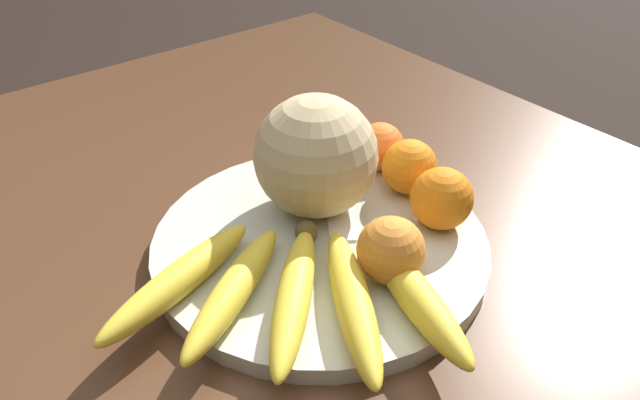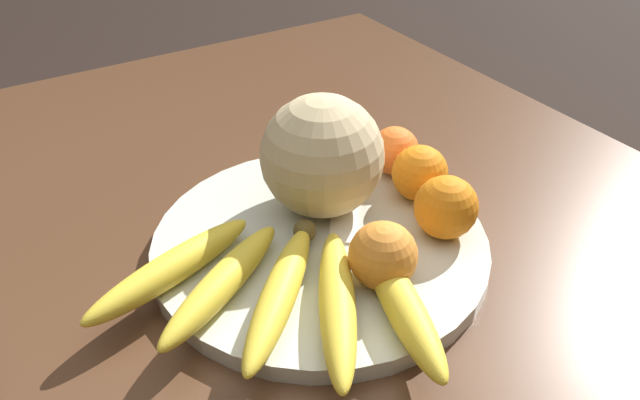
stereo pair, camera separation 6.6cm
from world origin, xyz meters
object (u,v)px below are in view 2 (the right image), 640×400
object	(u,v)px
orange_front_left	(446,207)
orange_mid_center	(395,151)
kitchen_table	(305,354)
fruit_bowl	(320,243)
banana_bunch	(284,289)
produce_tag	(344,218)
orange_back_left	(420,173)
melon	(322,156)
orange_front_right	(383,255)

from	to	relation	value
orange_front_left	orange_mid_center	xyz separation A→B (m)	(0.13, -0.03, -0.00)
kitchen_table	fruit_bowl	size ratio (longest dim) A/B	3.72
kitchen_table	banana_bunch	world-z (taller)	banana_bunch
banana_bunch	produce_tag	world-z (taller)	banana_bunch
orange_mid_center	fruit_bowl	bearing A→B (deg)	113.49
kitchen_table	orange_back_left	bearing A→B (deg)	-74.34
orange_mid_center	melon	bearing A→B (deg)	98.73
produce_tag	fruit_bowl	bearing A→B (deg)	143.81
orange_back_left	banana_bunch	bearing A→B (deg)	108.41
orange_mid_center	banana_bunch	bearing A→B (deg)	120.02
fruit_bowl	orange_mid_center	world-z (taller)	orange_mid_center
kitchen_table	orange_front_right	distance (m)	0.17
banana_bunch	orange_mid_center	xyz separation A→B (m)	(0.13, -0.23, 0.01)
fruit_bowl	banana_bunch	size ratio (longest dim) A/B	1.20
orange_front_left	orange_back_left	distance (m)	0.07
melon	banana_bunch	xyz separation A→B (m)	(-0.12, 0.11, -0.05)
kitchen_table	melon	size ratio (longest dim) A/B	9.83
melon	produce_tag	distance (m)	0.08
kitchen_table	fruit_bowl	xyz separation A→B (m)	(0.05, -0.05, 0.11)
banana_bunch	orange_back_left	world-z (taller)	orange_back_left
banana_bunch	fruit_bowl	bearing A→B (deg)	174.34
banana_bunch	orange_mid_center	size ratio (longest dim) A/B	5.04
fruit_bowl	orange_front_right	bearing A→B (deg)	-171.20
orange_front_right	orange_front_left	bearing A→B (deg)	-74.82
kitchen_table	fruit_bowl	distance (m)	0.13
orange_front_left	orange_back_left	size ratio (longest dim) A/B	1.05
banana_bunch	produce_tag	distance (m)	0.15
orange_mid_center	kitchen_table	bearing A→B (deg)	119.59
banana_bunch	orange_mid_center	world-z (taller)	orange_mid_center
melon	orange_back_left	size ratio (longest dim) A/B	2.10
fruit_bowl	orange_front_left	distance (m)	0.14
orange_mid_center	orange_front_right	bearing A→B (deg)	139.57
orange_front_left	orange_back_left	xyz separation A→B (m)	(0.07, -0.02, -0.00)
orange_front_right	produce_tag	world-z (taller)	orange_front_right
melon	orange_back_left	bearing A→B (deg)	-110.85
orange_mid_center	orange_back_left	size ratio (longest dim) A/B	0.92
fruit_bowl	orange_front_right	world-z (taller)	orange_front_right
kitchen_table	melon	xyz separation A→B (m)	(0.10, -0.08, 0.18)
orange_front_left	produce_tag	world-z (taller)	orange_front_left
fruit_bowl	orange_back_left	distance (m)	0.15
kitchen_table	produce_tag	distance (m)	0.16
melon	orange_back_left	world-z (taller)	melon
banana_bunch	orange_front_right	distance (m)	0.10
fruit_bowl	melon	xyz separation A→B (m)	(0.05, -0.03, 0.08)
produce_tag	orange_front_left	bearing A→B (deg)	-98.99
kitchen_table	orange_mid_center	xyz separation A→B (m)	(0.11, -0.20, 0.14)
orange_front_left	orange_mid_center	size ratio (longest dim) A/B	1.14
orange_back_left	produce_tag	xyz separation A→B (m)	(0.01, 0.10, -0.03)
orange_front_right	produce_tag	size ratio (longest dim) A/B	0.76
melon	orange_front_right	size ratio (longest dim) A/B	2.03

